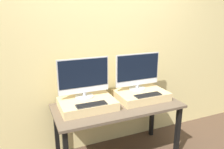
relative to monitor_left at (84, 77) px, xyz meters
The scene contains 8 objects.
wall_back 0.50m from the monitor_left, 34.99° to the left, with size 8.00×0.04×2.60m.
workbench 0.57m from the monitor_left, 25.05° to the right, with size 1.50×0.69×0.72m.
wooden_riser_left 0.30m from the monitor_left, 90.00° to the right, with size 0.62×0.45×0.10m.
monitor_left is the anchor object (origin of this frame).
keyboard_left 0.35m from the monitor_left, 90.00° to the right, with size 0.33×0.11×0.01m.
wooden_riser_right 0.77m from the monitor_left, ahead, with size 0.62×0.45×0.10m.
monitor_right 0.71m from the monitor_left, ahead, with size 0.60×0.21×0.46m.
keyboard_right 0.79m from the monitor_left, 20.51° to the right, with size 0.33×0.11×0.01m.
Camera 1 is at (-1.00, -1.82, 1.77)m, focal length 35.00 mm.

